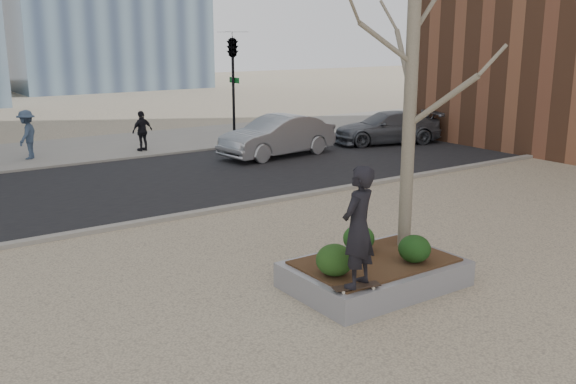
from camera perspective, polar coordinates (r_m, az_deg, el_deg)
ground at (r=11.12m, az=3.77°, el=-9.43°), size 120.00×120.00×0.00m
street at (r=19.58m, az=-14.62°, el=0.47°), size 60.00×8.00×0.02m
far_sidewalk at (r=26.16m, az=-19.94°, el=3.39°), size 60.00×6.00×0.02m
planter at (r=11.64m, az=7.69°, el=-7.24°), size 3.00×2.00×0.45m
planter_mulch at (r=11.55m, az=7.73°, el=-6.11°), size 2.70×1.70×0.04m
sycamore_tree at (r=11.79m, az=10.94°, el=10.69°), size 2.80×2.80×6.60m
shrub_left at (r=10.69m, az=4.17°, el=-6.05°), size 0.63×0.63×0.53m
shrub_middle at (r=11.89m, az=6.31°, el=-4.13°), size 0.58×0.58×0.49m
shrub_right at (r=11.49m, az=11.18°, el=-4.97°), size 0.57×0.57×0.49m
skateboard at (r=10.31m, az=6.11°, el=-8.47°), size 0.81×0.39×0.08m
skateboarder at (r=9.98m, az=6.26°, el=-3.12°), size 0.82×0.68×1.94m
car_silver at (r=23.58m, az=-0.94°, el=5.00°), size 4.65×2.09×1.48m
car_third at (r=26.68m, az=8.75°, el=5.68°), size 4.81×3.14×1.30m
pedestrian_b at (r=24.79m, az=-22.18°, el=4.75°), size 1.16×1.31×1.76m
pedestrian_c at (r=25.24m, az=-12.82°, el=5.32°), size 0.97×0.61×1.54m
traffic_light_far at (r=26.09m, az=-4.88°, el=9.10°), size 0.60×2.48×4.50m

